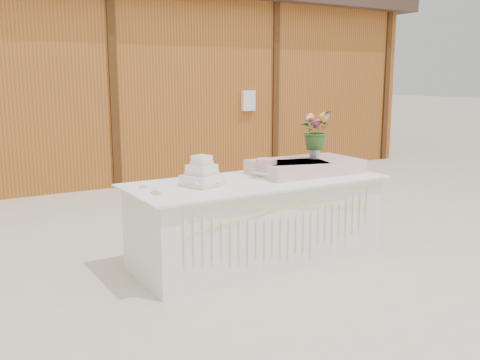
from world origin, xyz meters
The scene contains 9 objects.
ground centered at (0.00, 0.00, 0.00)m, with size 80.00×80.00×0.00m, color beige.
barn centered at (-0.01, 5.99, 1.68)m, with size 12.60×4.60×3.30m.
cake_table centered at (0.00, 0.00, 0.39)m, with size 2.40×1.00×0.77m.
wedding_cake centered at (-0.56, 0.02, 0.86)m, with size 0.38×0.38×0.27m.
pink_cake_stand centered at (0.13, 0.04, 0.87)m, with size 0.25×0.25×0.18m.
satin_runner centered at (0.60, 0.05, 0.84)m, with size 1.05×0.61×0.13m, color beige.
flower_vase centered at (0.72, 0.07, 0.97)m, with size 0.10×0.10×0.14m, color silver.
bouquet centered at (0.72, 0.07, 1.23)m, with size 0.34×0.30×0.38m, color #325C24.
loose_flowers centered at (-1.01, 0.06, 0.78)m, with size 0.16×0.39×0.02m, color pink, non-canonical shape.
Camera 1 is at (-2.63, -4.02, 1.68)m, focal length 40.00 mm.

